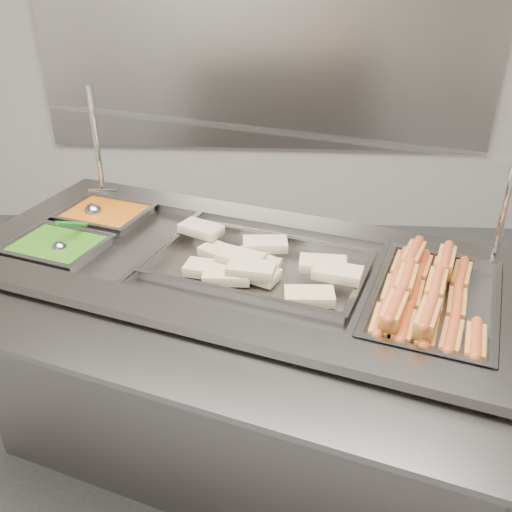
# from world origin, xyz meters

# --- Properties ---
(ground) EXTENTS (6.00, 6.00, 0.00)m
(ground) POSITION_xyz_m (0.00, 0.00, 0.00)
(ground) COLOR #4B4B4D
(ground) RESTS_ON ground
(back_panel) EXTENTS (3.00, 0.04, 1.20)m
(back_panel) POSITION_xyz_m (0.00, 2.45, 1.20)
(back_panel) COLOR gray
(back_panel) RESTS_ON ground
(steam_counter) EXTENTS (2.08, 1.40, 0.92)m
(steam_counter) POSITION_xyz_m (0.01, 0.29, 0.46)
(steam_counter) COLOR slate
(steam_counter) RESTS_ON ground
(tray_rail) EXTENTS (1.82, 0.91, 0.05)m
(tray_rail) POSITION_xyz_m (-0.15, -0.20, 0.86)
(tray_rail) COLOR gray
(tray_rail) RESTS_ON steam_counter
(sneeze_guard) EXTENTS (1.69, 0.81, 0.45)m
(sneeze_guard) POSITION_xyz_m (0.08, 0.50, 1.28)
(sneeze_guard) COLOR silver
(sneeze_guard) RESTS_ON steam_counter
(pan_hotdogs) EXTENTS (0.50, 0.64, 0.10)m
(pan_hotdogs) POSITION_xyz_m (0.62, 0.09, 0.87)
(pan_hotdogs) COLOR gray
(pan_hotdogs) RESTS_ON steam_counter
(pan_wraps) EXTENTS (0.78, 0.60, 0.07)m
(pan_wraps) POSITION_xyz_m (0.07, 0.27, 0.89)
(pan_wraps) COLOR gray
(pan_wraps) RESTS_ON steam_counter
(pan_beans) EXTENTS (0.37, 0.33, 0.10)m
(pan_beans) POSITION_xyz_m (-0.57, 0.64, 0.87)
(pan_beans) COLOR gray
(pan_beans) RESTS_ON steam_counter
(pan_peas) EXTENTS (0.37, 0.33, 0.10)m
(pan_peas) POSITION_xyz_m (-0.66, 0.36, 0.87)
(pan_peas) COLOR gray
(pan_peas) RESTS_ON steam_counter
(hotdogs_in_buns) EXTENTS (0.39, 0.59, 0.12)m
(hotdogs_in_buns) POSITION_xyz_m (0.59, 0.09, 0.92)
(hotdogs_in_buns) COLOR #AB6323
(hotdogs_in_buns) RESTS_ON pan_hotdogs
(tortilla_wraps) EXTENTS (0.65, 0.49, 0.07)m
(tortilla_wraps) POSITION_xyz_m (0.06, 0.25, 0.92)
(tortilla_wraps) COLOR tan
(tortilla_wraps) RESTS_ON pan_wraps
(ladle) EXTENTS (0.09, 0.20, 0.14)m
(ladle) POSITION_xyz_m (-0.61, 0.63, 0.92)
(ladle) COLOR #A3A2A7
(ladle) RESTS_ON pan_beans
(serving_spoon) EXTENTS (0.09, 0.18, 0.13)m
(serving_spoon) POSITION_xyz_m (-0.63, 0.34, 0.92)
(serving_spoon) COLOR #A3A2A7
(serving_spoon) RESTS_ON pan_peas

